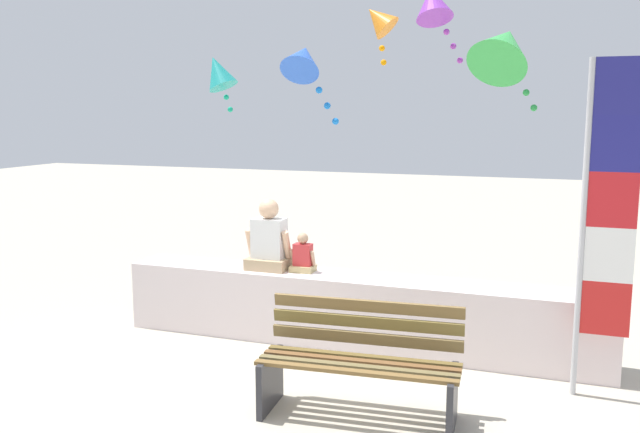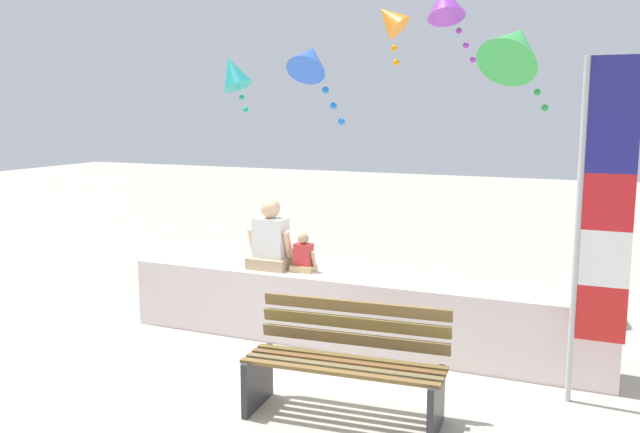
% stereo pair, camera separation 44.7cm
% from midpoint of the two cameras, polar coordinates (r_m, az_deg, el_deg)
% --- Properties ---
extents(ground_plane, '(40.00, 40.00, 0.00)m').
position_cam_midpoint_polar(ground_plane, '(6.07, 0.65, -14.55)').
color(ground_plane, '#B7AF9B').
extents(seawall_ledge, '(5.03, 0.56, 0.73)m').
position_cam_midpoint_polar(seawall_ledge, '(7.08, 4.75, -7.96)').
color(seawall_ledge, silver).
rests_on(seawall_ledge, ground).
extents(park_bench, '(1.62, 0.73, 0.88)m').
position_cam_midpoint_polar(park_bench, '(5.53, 4.57, -12.35)').
color(park_bench, brown).
rests_on(park_bench, ground).
extents(person_adult, '(0.49, 0.36, 0.76)m').
position_cam_midpoint_polar(person_adult, '(7.29, -2.40, -2.08)').
color(person_adult, tan).
rests_on(person_adult, seawall_ledge).
extents(person_child, '(0.27, 0.20, 0.41)m').
position_cam_midpoint_polar(person_child, '(7.16, 0.39, -3.37)').
color(person_child, tan).
rests_on(person_child, seawall_ledge).
extents(flag_banner, '(0.43, 0.05, 2.83)m').
position_cam_midpoint_polar(flag_banner, '(5.93, 24.26, 0.21)').
color(flag_banner, '#B7B7BC').
rests_on(flag_banner, ground).
extents(kite_teal, '(0.62, 0.58, 0.88)m').
position_cam_midpoint_polar(kite_teal, '(10.22, -6.00, 11.90)').
color(kite_teal, teal).
extents(kite_orange, '(0.53, 0.53, 0.84)m').
position_cam_midpoint_polar(kite_orange, '(9.25, 7.31, 16.09)').
color(kite_orange, orange).
extents(kite_purple, '(0.75, 0.78, 1.06)m').
position_cam_midpoint_polar(kite_purple, '(9.25, 11.86, 17.15)').
color(kite_purple, purple).
extents(kite_green, '(0.94, 1.08, 1.23)m').
position_cam_midpoint_polar(kite_green, '(8.64, 17.44, 13.44)').
color(kite_green, green).
extents(kite_blue, '(0.69, 0.62, 1.05)m').
position_cam_midpoint_polar(kite_blue, '(8.14, 0.75, 12.98)').
color(kite_blue, blue).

